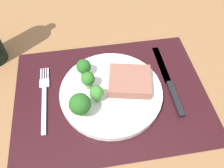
{
  "coord_description": "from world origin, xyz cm",
  "views": [
    {
      "loc": [
        -4.99,
        -32.35,
        47.74
      ],
      "look_at": [
        0.52,
        1.81,
        1.9
      ],
      "focal_mm": 37.69,
      "sensor_mm": 36.0,
      "label": 1
    }
  ],
  "objects": [
    {
      "name": "broccoli_back_left",
      "position": [
        -5.8,
        6.12,
        4.48
      ],
      "size": [
        3.62,
        3.62,
        4.59
      ],
      "color": "#5B8942",
      "rests_on": "plate"
    },
    {
      "name": "ground_plane",
      "position": [
        0.0,
        0.0,
        -1.5
      ],
      "size": [
        140.0,
        110.0,
        3.0
      ],
      "primitive_type": "cube",
      "color": "brown"
    },
    {
      "name": "plate",
      "position": [
        0.0,
        0.0,
        1.1
      ],
      "size": [
        24.73,
        24.73,
        1.6
      ],
      "primitive_type": "cylinder",
      "color": "white",
      "rests_on": "placemat"
    },
    {
      "name": "broccoli_center",
      "position": [
        -7.45,
        -5.35,
        5.85
      ],
      "size": [
        4.75,
        4.75,
        6.44
      ],
      "color": "#5B8942",
      "rests_on": "plate"
    },
    {
      "name": "knife",
      "position": [
        15.02,
        0.53,
        0.6
      ],
      "size": [
        1.8,
        23.0,
        0.8
      ],
      "rotation": [
        0.0,
        0.0,
        -0.01
      ],
      "color": "black",
      "rests_on": "placemat"
    },
    {
      "name": "broccoli_front_edge",
      "position": [
        -5.14,
        1.88,
        4.75
      ],
      "size": [
        3.27,
        3.27,
        4.77
      ],
      "color": "#6B994C",
      "rests_on": "plate"
    },
    {
      "name": "steak",
      "position": [
        4.74,
        1.16,
        3.1
      ],
      "size": [
        11.61,
        10.8,
        2.4
      ],
      "primitive_type": "cube",
      "rotation": [
        0.0,
        0.0,
        -0.22
      ],
      "color": "#8C5647",
      "rests_on": "plate"
    },
    {
      "name": "broccoli_near_steak",
      "position": [
        -3.62,
        -2.09,
        4.58
      ],
      "size": [
        3.24,
        3.24,
        4.46
      ],
      "color": "#5B8942",
      "rests_on": "plate"
    },
    {
      "name": "fork",
      "position": [
        -16.14,
        1.42,
        0.55
      ],
      "size": [
        2.4,
        19.2,
        0.5
      ],
      "rotation": [
        0.0,
        0.0,
        -0.02
      ],
      "color": "silver",
      "rests_on": "placemat"
    },
    {
      "name": "placemat",
      "position": [
        0.0,
        0.0,
        0.15
      ],
      "size": [
        46.72,
        34.66,
        0.3
      ],
      "primitive_type": "cube",
      "color": "black",
      "rests_on": "ground_plane"
    }
  ]
}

